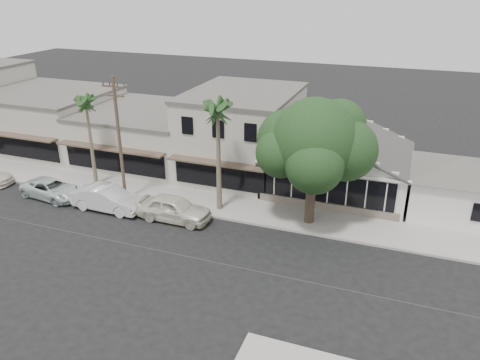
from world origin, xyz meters
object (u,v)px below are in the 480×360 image
at_px(car_0, 174,208).
at_px(car_2, 52,189).
at_px(car_1, 108,198).
at_px(shade_tree, 314,143).
at_px(utility_pole, 119,138).

distance_m(car_0, car_2, 10.00).
distance_m(car_1, shade_tree, 14.59).
distance_m(car_0, shade_tree, 10.08).
xyz_separation_m(utility_pole, car_2, (-5.30, -1.41, -4.12)).
bearing_deg(car_2, car_1, -86.25).
relative_size(car_1, shade_tree, 0.61).
bearing_deg(car_1, shade_tree, -76.41).
xyz_separation_m(utility_pole, shade_tree, (13.17, 1.45, 0.72)).
xyz_separation_m(car_0, car_2, (-10.00, 0.02, -0.18)).
bearing_deg(car_1, car_2, 87.79).
xyz_separation_m(car_0, car_1, (-5.00, -0.23, -0.01)).
xyz_separation_m(car_1, car_2, (-5.00, 0.25, -0.17)).
relative_size(utility_pole, car_2, 1.86).
xyz_separation_m(car_1, shade_tree, (13.47, 3.10, 4.67)).
relative_size(car_2, shade_tree, 0.58).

